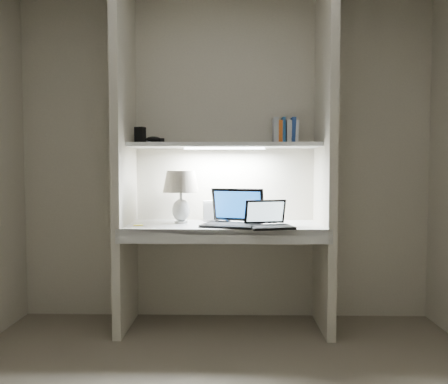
{
  "coord_description": "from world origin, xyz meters",
  "views": [
    {
      "loc": [
        0.06,
        -1.95,
        1.17
      ],
      "look_at": [
        0.0,
        1.05,
        1.01
      ],
      "focal_mm": 35.0,
      "sensor_mm": 36.0,
      "label": 1
    }
  ],
  "objects_px": {
    "book_row": "(285,132)",
    "laptop_netbook": "(269,221)",
    "laptop_main": "(234,217)",
    "speaker": "(211,211)",
    "table_lamp": "(181,188)"
  },
  "relations": [
    {
      "from": "speaker",
      "to": "book_row",
      "type": "xyz_separation_m",
      "value": [
        0.57,
        0.02,
        0.61
      ]
    },
    {
      "from": "laptop_main",
      "to": "laptop_netbook",
      "type": "relative_size",
      "value": 1.37
    },
    {
      "from": "laptop_netbook",
      "to": "laptop_main",
      "type": "bearing_deg",
      "value": 141.27
    },
    {
      "from": "book_row",
      "to": "table_lamp",
      "type": "bearing_deg",
      "value": -169.36
    },
    {
      "from": "table_lamp",
      "to": "laptop_main",
      "type": "xyz_separation_m",
      "value": [
        0.39,
        -0.12,
        -0.21
      ]
    },
    {
      "from": "book_row",
      "to": "laptop_netbook",
      "type": "bearing_deg",
      "value": -112.22
    },
    {
      "from": "laptop_main",
      "to": "speaker",
      "type": "bearing_deg",
      "value": 142.72
    },
    {
      "from": "speaker",
      "to": "book_row",
      "type": "bearing_deg",
      "value": -0.15
    },
    {
      "from": "laptop_netbook",
      "to": "book_row",
      "type": "distance_m",
      "value": 0.77
    },
    {
      "from": "laptop_main",
      "to": "speaker",
      "type": "xyz_separation_m",
      "value": [
        -0.18,
        0.25,
        0.02
      ]
    },
    {
      "from": "laptop_main",
      "to": "laptop_netbook",
      "type": "bearing_deg",
      "value": -8.85
    },
    {
      "from": "laptop_main",
      "to": "book_row",
      "type": "bearing_deg",
      "value": 50.72
    },
    {
      "from": "laptop_netbook",
      "to": "speaker",
      "type": "xyz_separation_m",
      "value": [
        -0.42,
        0.36,
        0.04
      ]
    },
    {
      "from": "speaker",
      "to": "laptop_netbook",
      "type": "bearing_deg",
      "value": -42.92
    },
    {
      "from": "table_lamp",
      "to": "book_row",
      "type": "height_order",
      "value": "book_row"
    }
  ]
}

